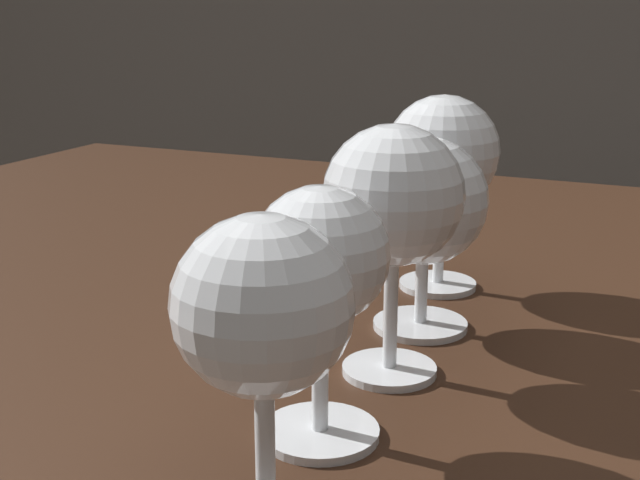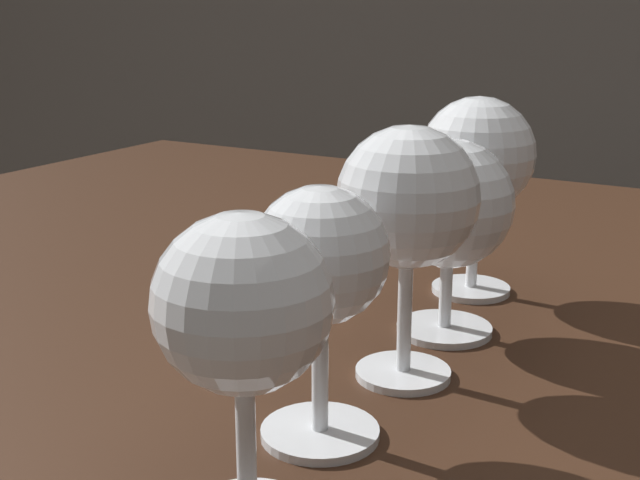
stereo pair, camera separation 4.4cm
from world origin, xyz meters
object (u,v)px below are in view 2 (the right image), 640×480
at_px(wine_glass_empty, 408,203).
at_px(wine_glass_white, 449,207).
at_px(wine_glass_amber, 243,311).
at_px(wine_glass_pinot, 477,158).
at_px(wine_glass_cabernet, 320,264).

distance_m(wine_glass_empty, wine_glass_white, 0.09).
xyz_separation_m(wine_glass_amber, wine_glass_pinot, (-0.03, 0.36, 0.01)).
distance_m(wine_glass_amber, wine_glass_empty, 0.18).
bearing_deg(wine_glass_cabernet, wine_glass_pinot, 92.81).
relative_size(wine_glass_empty, wine_glass_white, 1.15).
height_order(wine_glass_cabernet, wine_glass_white, same).
relative_size(wine_glass_empty, wine_glass_pinot, 1.01).
bearing_deg(wine_glass_pinot, wine_glass_empty, -83.48).
xyz_separation_m(wine_glass_cabernet, wine_glass_white, (0.00, 0.18, -0.01)).
relative_size(wine_glass_amber, wine_glass_empty, 0.92).
height_order(wine_glass_amber, wine_glass_cabernet, wine_glass_amber).
xyz_separation_m(wine_glass_empty, wine_glass_white, (-0.01, 0.08, -0.02)).
height_order(wine_glass_amber, wine_glass_pinot, wine_glass_pinot).
bearing_deg(wine_glass_pinot, wine_glass_white, -81.22).
bearing_deg(wine_glass_white, wine_glass_empty, -86.04).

